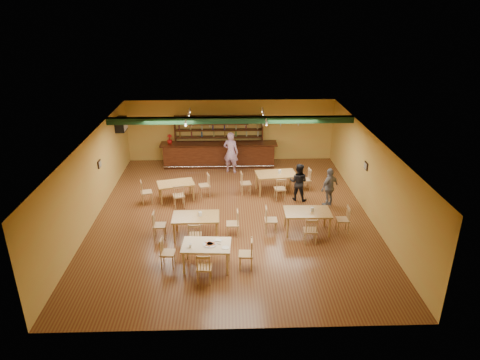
{
  "coord_description": "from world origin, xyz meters",
  "views": [
    {
      "loc": [
        -0.17,
        -14.24,
        7.41
      ],
      "look_at": [
        0.29,
        0.6,
        1.15
      ],
      "focal_mm": 32.22,
      "sensor_mm": 36.0,
      "label": 1
    }
  ],
  "objects_px": {
    "bar_counter": "(219,155)",
    "patron_right_a": "(298,182)",
    "patron_bar": "(231,152)",
    "dining_table_d": "(307,222)",
    "dining_table_c": "(196,226)",
    "dining_table_a": "(176,191)",
    "dining_table_b": "(276,183)",
    "near_table": "(207,256)"
  },
  "relations": [
    {
      "from": "dining_table_c",
      "to": "patron_right_a",
      "type": "relative_size",
      "value": 1.01
    },
    {
      "from": "bar_counter",
      "to": "patron_bar",
      "type": "distance_m",
      "value": 1.07
    },
    {
      "from": "bar_counter",
      "to": "patron_right_a",
      "type": "xyz_separation_m",
      "value": [
        3.18,
        -3.9,
        0.2
      ]
    },
    {
      "from": "dining_table_a",
      "to": "patron_right_a",
      "type": "xyz_separation_m",
      "value": [
        4.85,
        -0.19,
        0.41
      ]
    },
    {
      "from": "bar_counter",
      "to": "near_table",
      "type": "bearing_deg",
      "value": -91.7
    },
    {
      "from": "dining_table_a",
      "to": "dining_table_b",
      "type": "distance_m",
      "value": 4.09
    },
    {
      "from": "bar_counter",
      "to": "patron_right_a",
      "type": "relative_size",
      "value": 3.62
    },
    {
      "from": "near_table",
      "to": "patron_right_a",
      "type": "xyz_separation_m",
      "value": [
        3.44,
        4.57,
        0.38
      ]
    },
    {
      "from": "dining_table_a",
      "to": "dining_table_b",
      "type": "height_order",
      "value": "dining_table_b"
    },
    {
      "from": "dining_table_c",
      "to": "patron_bar",
      "type": "bearing_deg",
      "value": 77.51
    },
    {
      "from": "dining_table_a",
      "to": "dining_table_b",
      "type": "xyz_separation_m",
      "value": [
        4.05,
        0.61,
        0.05
      ]
    },
    {
      "from": "near_table",
      "to": "bar_counter",
      "type": "bearing_deg",
      "value": 91.68
    },
    {
      "from": "bar_counter",
      "to": "dining_table_b",
      "type": "distance_m",
      "value": 3.91
    },
    {
      "from": "dining_table_a",
      "to": "near_table",
      "type": "bearing_deg",
      "value": -88.3
    },
    {
      "from": "dining_table_b",
      "to": "dining_table_d",
      "type": "height_order",
      "value": "dining_table_b"
    },
    {
      "from": "dining_table_c",
      "to": "dining_table_d",
      "type": "relative_size",
      "value": 0.99
    },
    {
      "from": "patron_bar",
      "to": "patron_right_a",
      "type": "bearing_deg",
      "value": 148.67
    },
    {
      "from": "dining_table_d",
      "to": "near_table",
      "type": "height_order",
      "value": "dining_table_d"
    },
    {
      "from": "patron_bar",
      "to": "patron_right_a",
      "type": "xyz_separation_m",
      "value": [
        2.63,
        -3.08,
        -0.2
      ]
    },
    {
      "from": "dining_table_c",
      "to": "dining_table_d",
      "type": "distance_m",
      "value": 3.77
    },
    {
      "from": "bar_counter",
      "to": "dining_table_d",
      "type": "height_order",
      "value": "bar_counter"
    },
    {
      "from": "bar_counter",
      "to": "dining_table_d",
      "type": "distance_m",
      "value": 7.17
    },
    {
      "from": "dining_table_b",
      "to": "patron_bar",
      "type": "xyz_separation_m",
      "value": [
        -1.83,
        2.28,
        0.55
      ]
    },
    {
      "from": "patron_right_a",
      "to": "patron_bar",
      "type": "bearing_deg",
      "value": -28.12
    },
    {
      "from": "dining_table_b",
      "to": "patron_right_a",
      "type": "xyz_separation_m",
      "value": [
        0.8,
        -0.8,
        0.35
      ]
    },
    {
      "from": "dining_table_a",
      "to": "patron_bar",
      "type": "relative_size",
      "value": 0.74
    },
    {
      "from": "near_table",
      "to": "dining_table_b",
      "type": "bearing_deg",
      "value": 67.26
    },
    {
      "from": "dining_table_d",
      "to": "patron_bar",
      "type": "relative_size",
      "value": 0.82
    },
    {
      "from": "near_table",
      "to": "dining_table_c",
      "type": "bearing_deg",
      "value": 106.81
    },
    {
      "from": "dining_table_b",
      "to": "dining_table_c",
      "type": "height_order",
      "value": "dining_table_b"
    },
    {
      "from": "dining_table_b",
      "to": "bar_counter",
      "type": "bearing_deg",
      "value": 120.83
    },
    {
      "from": "dining_table_d",
      "to": "patron_bar",
      "type": "xyz_separation_m",
      "value": [
        -2.53,
        5.65,
        0.57
      ]
    },
    {
      "from": "patron_bar",
      "to": "dining_table_d",
      "type": "bearing_deg",
      "value": 132.27
    },
    {
      "from": "dining_table_d",
      "to": "near_table",
      "type": "relative_size",
      "value": 1.09
    },
    {
      "from": "dining_table_b",
      "to": "near_table",
      "type": "relative_size",
      "value": 1.14
    },
    {
      "from": "dining_table_b",
      "to": "patron_bar",
      "type": "bearing_deg",
      "value": 122.05
    },
    {
      "from": "dining_table_c",
      "to": "patron_right_a",
      "type": "xyz_separation_m",
      "value": [
        3.86,
        2.79,
        0.37
      ]
    },
    {
      "from": "patron_right_a",
      "to": "bar_counter",
      "type": "bearing_deg",
      "value": -29.41
    },
    {
      "from": "near_table",
      "to": "patron_bar",
      "type": "xyz_separation_m",
      "value": [
        0.81,
        7.65,
        0.57
      ]
    },
    {
      "from": "bar_counter",
      "to": "dining_table_b",
      "type": "xyz_separation_m",
      "value": [
        2.38,
        -3.1,
        -0.16
      ]
    },
    {
      "from": "dining_table_b",
      "to": "dining_table_c",
      "type": "distance_m",
      "value": 4.72
    },
    {
      "from": "patron_bar",
      "to": "bar_counter",
      "type": "bearing_deg",
      "value": -37.88
    }
  ]
}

